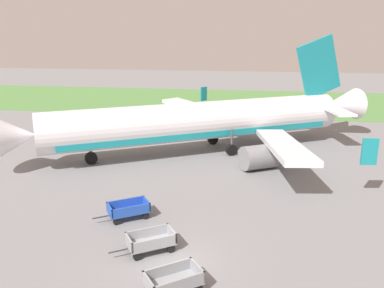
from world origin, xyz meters
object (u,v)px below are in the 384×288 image
at_px(baggage_cart_second_in_row, 173,281).
at_px(baggage_cart_fourth_in_row, 128,209).
at_px(baggage_cart_third_in_row, 151,241).
at_px(airplane, 209,121).

xyz_separation_m(baggage_cart_second_in_row, baggage_cart_fourth_in_row, (-4.36, 6.87, 0.00)).
bearing_deg(baggage_cart_third_in_row, baggage_cart_fourth_in_row, 123.88).
bearing_deg(airplane, baggage_cart_third_in_row, -92.21).
xyz_separation_m(airplane, baggage_cart_fourth_in_row, (-3.17, -15.81, -2.45)).
bearing_deg(baggage_cart_third_in_row, airplane, 87.79).
height_order(baggage_cart_second_in_row, baggage_cart_fourth_in_row, same).
distance_m(airplane, baggage_cart_third_in_row, 19.59).
height_order(airplane, baggage_cart_second_in_row, airplane).
bearing_deg(baggage_cart_fourth_in_row, airplane, 78.65).
bearing_deg(baggage_cart_second_in_row, baggage_cart_fourth_in_row, 122.42).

